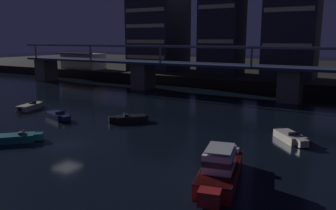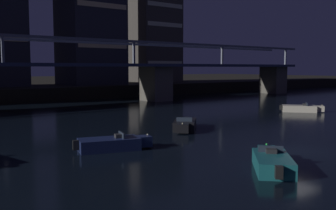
% 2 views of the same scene
% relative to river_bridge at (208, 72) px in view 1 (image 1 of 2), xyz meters
% --- Properties ---
extents(ground_plane, '(400.00, 400.00, 0.00)m').
position_rel_river_bridge_xyz_m(ground_plane, '(0.00, -36.67, -4.31)').
color(ground_plane, black).
extents(far_riverbank, '(240.00, 80.00, 2.20)m').
position_rel_river_bridge_xyz_m(far_riverbank, '(0.00, 48.01, -3.21)').
color(far_riverbank, black).
rests_on(far_riverbank, ground).
extents(river_bridge, '(97.42, 6.40, 9.38)m').
position_rel_river_bridge_xyz_m(river_bridge, '(0.00, 0.00, 0.00)').
color(river_bridge, '#605B51').
rests_on(river_bridge, ground).
extents(tower_west_low, '(12.56, 13.90, 20.20)m').
position_rel_river_bridge_xyz_m(tower_west_low, '(-23.29, 19.67, 7.84)').
color(tower_west_low, '#282833').
rests_on(tower_west_low, far_riverbank).
extents(waterfront_pavilion, '(12.40, 7.40, 4.70)m').
position_rel_river_bridge_xyz_m(waterfront_pavilion, '(-44.19, 11.91, 0.13)').
color(waterfront_pavilion, '#B2AD9E').
rests_on(waterfront_pavilion, far_riverbank).
extents(cabin_cruiser_near_left, '(4.38, 9.37, 2.79)m').
position_rel_river_bridge_xyz_m(cabin_cruiser_near_left, '(17.14, -37.41, -3.26)').
color(cabin_cruiser_near_left, maroon).
rests_on(cabin_cruiser_near_left, ground).
extents(speedboat_near_center, '(2.72, 5.19, 1.16)m').
position_rel_river_bridge_xyz_m(speedboat_near_center, '(-18.16, -26.78, -3.90)').
color(speedboat_near_center, beige).
rests_on(speedboat_near_center, ground).
extents(speedboat_near_right, '(4.16, 4.58, 1.16)m').
position_rel_river_bridge_xyz_m(speedboat_near_right, '(19.85, -23.87, -3.90)').
color(speedboat_near_right, beige).
rests_on(speedboat_near_right, ground).
extents(speedboat_mid_left, '(4.37, 4.41, 1.16)m').
position_rel_river_bridge_xyz_m(speedboat_mid_left, '(-0.15, -25.56, -3.90)').
color(speedboat_mid_left, black).
rests_on(speedboat_mid_left, ground).
extents(speedboat_mid_center, '(5.17, 2.84, 1.16)m').
position_rel_river_bridge_xyz_m(speedboat_mid_center, '(-9.38, -29.12, -3.90)').
color(speedboat_mid_center, '#19234C').
rests_on(speedboat_mid_center, ground).
extents(speedboat_mid_right, '(4.39, 4.39, 1.16)m').
position_rel_river_bridge_xyz_m(speedboat_mid_right, '(-5.09, -38.62, -3.90)').
color(speedboat_mid_right, '#196066').
rests_on(speedboat_mid_right, ground).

